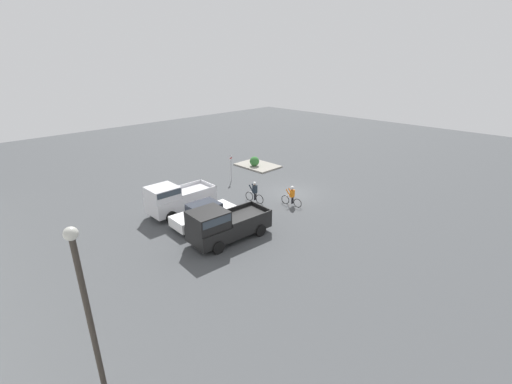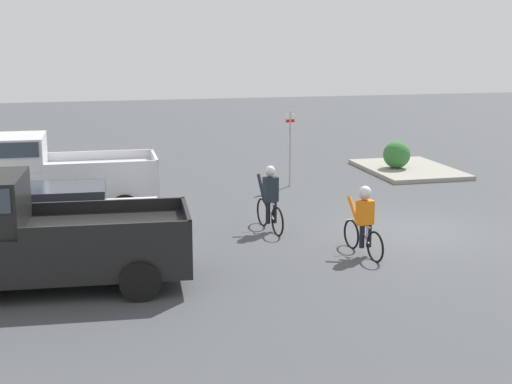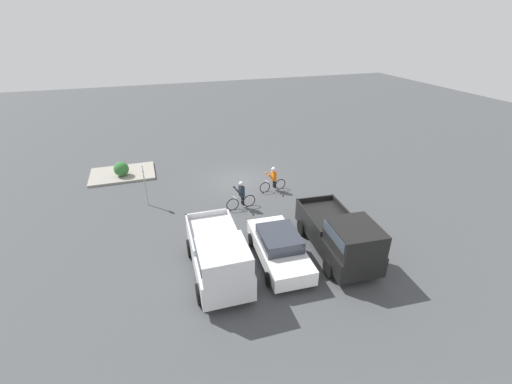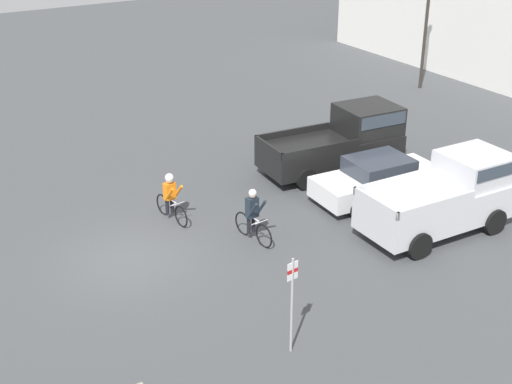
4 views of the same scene
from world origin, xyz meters
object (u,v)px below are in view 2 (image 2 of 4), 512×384
object	(u,v)px
cyclist_0	(270,198)
fire_lane_sign	(290,141)
cyclist_1	(364,219)
sedan_0	(63,217)
pickup_truck_0	(25,232)
shrub	(397,155)
pickup_truck_1	(50,177)

from	to	relation	value
cyclist_0	fire_lane_sign	xyz separation A→B (m)	(5.16, -2.06, 0.67)
cyclist_1	fire_lane_sign	distance (m)	7.74
sedan_0	pickup_truck_0	bearing A→B (deg)	167.01
sedan_0	shrub	xyz separation A→B (m)	(6.97, -11.78, -0.09)
cyclist_0	fire_lane_sign	world-z (taller)	fire_lane_sign
pickup_truck_0	cyclist_1	xyz separation A→B (m)	(0.52, -7.34, -0.33)
pickup_truck_1	cyclist_1	world-z (taller)	pickup_truck_1
sedan_0	cyclist_1	size ratio (longest dim) A/B	2.53
pickup_truck_1	fire_lane_sign	distance (m)	8.04
sedan_0	fire_lane_sign	xyz separation A→B (m)	(5.46, -7.22, 0.78)
sedan_0	pickup_truck_1	world-z (taller)	pickup_truck_1
sedan_0	shrub	size ratio (longest dim) A/B	4.64
pickup_truck_0	sedan_0	xyz separation A→B (m)	(2.76, -0.64, -0.44)
sedan_0	cyclist_1	xyz separation A→B (m)	(-2.24, -6.71, 0.11)
fire_lane_sign	shrub	distance (m)	4.88
pickup_truck_1	fire_lane_sign	size ratio (longest dim) A/B	1.97
cyclist_1	sedan_0	bearing A→B (deg)	71.55
shrub	sedan_0	bearing A→B (deg)	120.61
pickup_truck_0	fire_lane_sign	size ratio (longest dim) A/B	2.16
cyclist_0	shrub	xyz separation A→B (m)	(6.67, -6.62, -0.20)
shrub	cyclist_1	bearing A→B (deg)	151.14
pickup_truck_1	fire_lane_sign	bearing A→B (deg)	-70.77
pickup_truck_1	cyclist_0	distance (m)	6.08
pickup_truck_1	shrub	size ratio (longest dim) A/B	4.99
cyclist_1	cyclist_0	bearing A→B (deg)	31.31
cyclist_1	pickup_truck_0	bearing A→B (deg)	94.05
pickup_truck_1	shrub	distance (m)	12.85
cyclist_0	pickup_truck_0	bearing A→B (deg)	117.79
cyclist_1	fire_lane_sign	bearing A→B (deg)	-3.84
cyclist_0	shrub	distance (m)	9.40
pickup_truck_0	pickup_truck_1	distance (m)	5.58
sedan_0	cyclist_0	size ratio (longest dim) A/B	2.57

